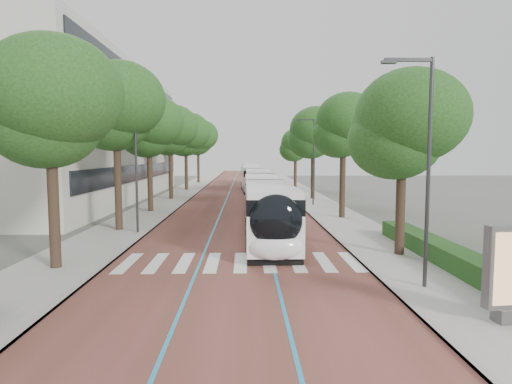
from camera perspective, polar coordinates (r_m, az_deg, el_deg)
ground at (r=18.37m, az=-2.74°, el=-10.17°), size 160.00×160.00×0.00m
road at (r=57.92m, az=-1.87°, el=0.25°), size 11.00×140.00×0.02m
sidewalk_left at (r=58.45m, az=-9.25°, el=0.28°), size 4.00×140.00×0.12m
sidewalk_right at (r=58.35m, az=5.51°, el=0.31°), size 4.00×140.00×0.12m
kerb_left at (r=58.23m, az=-7.39°, el=0.28°), size 0.20×140.00×0.14m
kerb_right at (r=58.15m, az=3.65°, el=0.31°), size 0.20×140.00×0.14m
zebra_crossing at (r=19.32m, az=-2.07°, el=-9.33°), size 10.55×3.60×0.01m
lane_line_left at (r=57.95m, az=-3.46°, el=0.26°), size 0.12×126.00×0.01m
lane_line_right at (r=57.93m, az=-0.29°, el=0.27°), size 0.12×126.00×0.01m
office_building at (r=49.90m, az=-25.16°, el=7.05°), size 18.11×40.00×14.00m
hedge at (r=20.20m, az=24.29°, el=-7.70°), size 1.20×14.00×0.80m
streetlight_near at (r=15.98m, az=21.48°, el=4.70°), size 1.82×0.20×8.00m
streetlight_far at (r=40.20m, az=7.44°, el=4.98°), size 1.82×0.20×8.00m
lamp_post_left at (r=26.54m, az=-15.69°, el=3.33°), size 0.14×0.14×8.00m
trees_left at (r=46.61m, az=-11.35°, el=7.82°), size 6.26×60.84×10.12m
trees_right at (r=40.34m, az=9.01°, el=7.25°), size 5.69×46.93×9.33m
lead_bus at (r=26.61m, az=1.31°, el=-1.86°), size 2.60×18.41×3.20m
bus_queued_0 at (r=42.57m, az=0.39°, el=0.71°), size 2.61×12.41×3.20m
bus_queued_1 at (r=56.21m, az=-0.56°, el=1.76°), size 3.01×12.49×3.20m
bus_queued_2 at (r=68.88m, az=-0.62°, el=2.35°), size 3.20×12.52×3.20m
ad_panel at (r=13.96m, az=30.59°, el=-9.16°), size 1.35×0.56×2.74m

